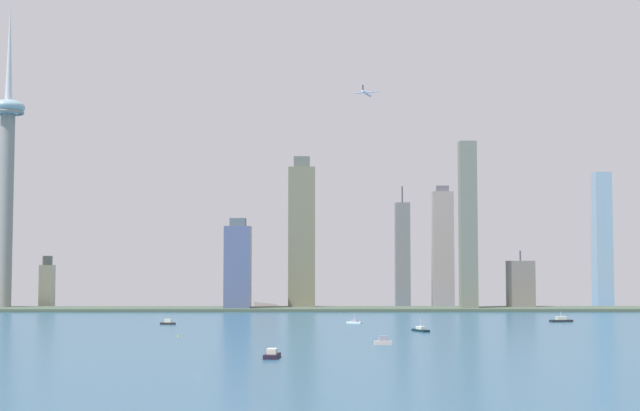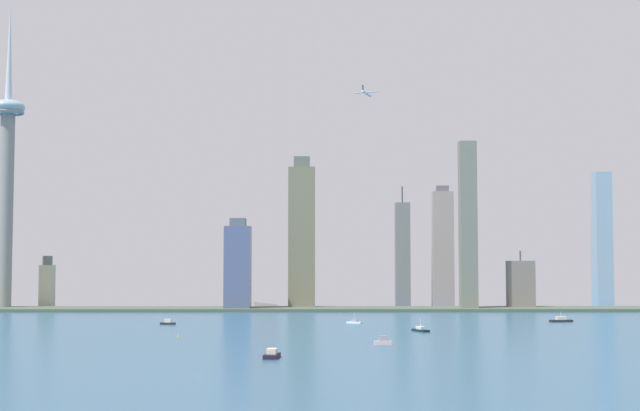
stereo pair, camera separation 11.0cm
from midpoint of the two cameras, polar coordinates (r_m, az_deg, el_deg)
ground_plane at (r=383.75m, az=-7.51°, el=-10.27°), size 6000.00×6000.00×0.00m
waterfront_pier at (r=913.69m, az=-3.36°, el=-6.41°), size 862.49×69.59×3.02m
observation_tower at (r=984.54m, az=-18.79°, el=2.41°), size 33.45×33.45×315.46m
skyscraper_0 at (r=1036.16m, az=17.03°, el=-2.03°), size 17.45×22.38×144.46m
skyscraper_1 at (r=918.28m, az=9.14°, el=-1.24°), size 16.68×14.91×166.88m
skyscraper_2 at (r=942.37m, az=-1.13°, el=-1.90°), size 27.28×21.07×155.92m
skyscraper_3 at (r=1012.73m, az=-3.33°, el=-2.88°), size 26.02×12.15×122.72m
skyscraper_4 at (r=908.32m, az=-5.11°, el=-3.81°), size 25.73×23.66×90.66m
skyscraper_6 at (r=954.70m, az=12.31°, el=-4.83°), size 27.10×13.80×59.34m
skyscraper_7 at (r=1002.39m, az=-16.52°, el=-4.72°), size 13.34×14.66×54.37m
skyscraper_8 at (r=1004.25m, az=7.59°, el=-2.63°), size 22.10×21.54×130.52m
skyscraper_9 at (r=994.38m, az=5.13°, el=-3.05°), size 15.19×18.79×129.73m
boat_0 at (r=518.87m, az=3.92°, el=-8.39°), size 9.88×4.06×4.97m
boat_1 at (r=710.60m, az=2.13°, el=-7.20°), size 11.99×8.16×8.09m
boat_2 at (r=704.90m, az=-9.39°, el=-7.15°), size 11.45×4.62×4.26m
boat_3 at (r=444.68m, az=-2.99°, el=-9.19°), size 8.00×16.88×4.52m
boat_4 at (r=624.91m, az=6.25°, el=-7.64°), size 10.80×17.68×8.77m
boat_6 at (r=751.51m, az=14.68°, el=-6.87°), size 18.59×8.77×8.30m
channel_buoy_0 at (r=583.02m, az=-8.76°, el=-7.94°), size 1.05×1.05×1.75m
airplane at (r=893.44m, az=2.89°, el=6.95°), size 23.20×25.91×7.38m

